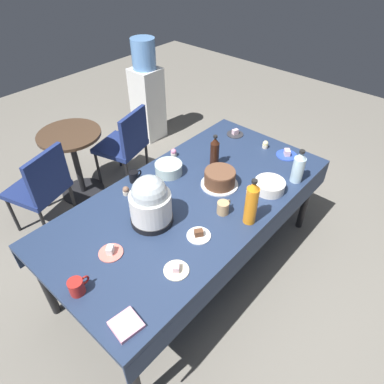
{
  "coord_description": "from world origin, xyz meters",
  "views": [
    {
      "loc": [
        -1.41,
        -1.24,
        2.37
      ],
      "look_at": [
        0.0,
        0.0,
        0.8
      ],
      "focal_mm": 32.16,
      "sensor_mm": 36.0,
      "label": 1
    }
  ],
  "objects_px": {
    "dessert_plate_charcoal": "(235,133)",
    "maroon_chair_left": "(41,186)",
    "water_cooler": "(147,94)",
    "glass_salad_bowl": "(169,169)",
    "dessert_plate_coral": "(111,252)",
    "soda_bottle_cola": "(215,152)",
    "dessert_plate_white": "(199,235)",
    "soda_bottle_orange_juice": "(251,203)",
    "cupcake_cocoa": "(174,153)",
    "dessert_plate_cream": "(176,270)",
    "cupcake_rose": "(265,144)",
    "coffee_mug_tan": "(223,207)",
    "maroon_chair_right": "(125,142)",
    "coffee_mug_red": "(77,287)",
    "cupcake_vanilla": "(126,191)",
    "coffee_mug_black": "(134,176)",
    "potluck_table": "(192,204)",
    "round_cafe_table": "(74,153)",
    "soda_bottle_water": "(298,167)",
    "slow_cooker": "(150,202)",
    "dessert_plate_cobalt": "(287,154)",
    "ceramic_snack_bowl": "(269,186)",
    "frosted_layer_cake": "(220,178)"
  },
  "relations": [
    {
      "from": "ceramic_snack_bowl",
      "to": "dessert_plate_cobalt",
      "type": "height_order",
      "value": "ceramic_snack_bowl"
    },
    {
      "from": "dessert_plate_coral",
      "to": "soda_bottle_cola",
      "type": "distance_m",
      "value": 1.15
    },
    {
      "from": "dessert_plate_charcoal",
      "to": "maroon_chair_left",
      "type": "bearing_deg",
      "value": 145.48
    },
    {
      "from": "coffee_mug_black",
      "to": "glass_salad_bowl",
      "type": "bearing_deg",
      "value": -27.16
    },
    {
      "from": "cupcake_rose",
      "to": "round_cafe_table",
      "type": "xyz_separation_m",
      "value": [
        -0.97,
        1.55,
        -0.28
      ]
    },
    {
      "from": "dessert_plate_white",
      "to": "coffee_mug_red",
      "type": "distance_m",
      "value": 0.78
    },
    {
      "from": "slow_cooker",
      "to": "dessert_plate_cobalt",
      "type": "xyz_separation_m",
      "value": [
        1.29,
        -0.28,
        -0.15
      ]
    },
    {
      "from": "dessert_plate_coral",
      "to": "glass_salad_bowl",
      "type": "bearing_deg",
      "value": 20.62
    },
    {
      "from": "dessert_plate_cream",
      "to": "cupcake_rose",
      "type": "xyz_separation_m",
      "value": [
        1.47,
        0.32,
        0.02
      ]
    },
    {
      "from": "dessert_plate_coral",
      "to": "dessert_plate_cobalt",
      "type": "bearing_deg",
      "value": -9.12
    },
    {
      "from": "potluck_table",
      "to": "soda_bottle_cola",
      "type": "bearing_deg",
      "value": 17.47
    },
    {
      "from": "glass_salad_bowl",
      "to": "cupcake_rose",
      "type": "distance_m",
      "value": 0.9
    },
    {
      "from": "potluck_table",
      "to": "glass_salad_bowl",
      "type": "xyz_separation_m",
      "value": [
        0.1,
        0.33,
        0.11
      ]
    },
    {
      "from": "slow_cooker",
      "to": "dessert_plate_white",
      "type": "height_order",
      "value": "slow_cooker"
    },
    {
      "from": "cupcake_cocoa",
      "to": "round_cafe_table",
      "type": "xyz_separation_m",
      "value": [
        -0.35,
        1.04,
        -0.28
      ]
    },
    {
      "from": "dessert_plate_white",
      "to": "coffee_mug_black",
      "type": "distance_m",
      "value": 0.75
    },
    {
      "from": "dessert_plate_coral",
      "to": "soda_bottle_orange_juice",
      "type": "height_order",
      "value": "soda_bottle_orange_juice"
    },
    {
      "from": "coffee_mug_red",
      "to": "dessert_plate_cream",
      "type": "bearing_deg",
      "value": -33.79
    },
    {
      "from": "dessert_plate_coral",
      "to": "cupcake_vanilla",
      "type": "height_order",
      "value": "cupcake_vanilla"
    },
    {
      "from": "glass_salad_bowl",
      "to": "cupcake_rose",
      "type": "height_order",
      "value": "glass_salad_bowl"
    },
    {
      "from": "dessert_plate_white",
      "to": "dessert_plate_coral",
      "type": "relative_size",
      "value": 1.04
    },
    {
      "from": "coffee_mug_tan",
      "to": "maroon_chair_right",
      "type": "relative_size",
      "value": 0.15
    },
    {
      "from": "dessert_plate_charcoal",
      "to": "water_cooler",
      "type": "bearing_deg",
      "value": 78.47
    },
    {
      "from": "soda_bottle_cola",
      "to": "coffee_mug_red",
      "type": "xyz_separation_m",
      "value": [
        -1.42,
        -0.19,
        -0.08
      ]
    },
    {
      "from": "cupcake_vanilla",
      "to": "soda_bottle_orange_juice",
      "type": "bearing_deg",
      "value": -66.55
    },
    {
      "from": "cupcake_rose",
      "to": "coffee_mug_black",
      "type": "bearing_deg",
      "value": 155.1
    },
    {
      "from": "dessert_plate_charcoal",
      "to": "round_cafe_table",
      "type": "distance_m",
      "value": 1.59
    },
    {
      "from": "dessert_plate_cobalt",
      "to": "maroon_chair_right",
      "type": "height_order",
      "value": "maroon_chair_right"
    },
    {
      "from": "cupcake_rose",
      "to": "soda_bottle_water",
      "type": "distance_m",
      "value": 0.5
    },
    {
      "from": "dessert_plate_white",
      "to": "water_cooler",
      "type": "relative_size",
      "value": 0.13
    },
    {
      "from": "potluck_table",
      "to": "maroon_chair_left",
      "type": "xyz_separation_m",
      "value": [
        -0.53,
        1.29,
        -0.2
      ]
    },
    {
      "from": "cupcake_cocoa",
      "to": "water_cooler",
      "type": "xyz_separation_m",
      "value": [
        0.94,
        1.37,
        -0.19
      ]
    },
    {
      "from": "soda_bottle_water",
      "to": "maroon_chair_right",
      "type": "height_order",
      "value": "soda_bottle_water"
    },
    {
      "from": "cupcake_rose",
      "to": "slow_cooker",
      "type": "bearing_deg",
      "value": 176.56
    },
    {
      "from": "water_cooler",
      "to": "glass_salad_bowl",
      "type": "bearing_deg",
      "value": -127.18
    },
    {
      "from": "dessert_plate_cream",
      "to": "dessert_plate_charcoal",
      "type": "distance_m",
      "value": 1.61
    },
    {
      "from": "ceramic_snack_bowl",
      "to": "round_cafe_table",
      "type": "xyz_separation_m",
      "value": [
        -0.49,
        1.88,
        -0.29
      ]
    },
    {
      "from": "dessert_plate_coral",
      "to": "soda_bottle_water",
      "type": "relative_size",
      "value": 0.55
    },
    {
      "from": "soda_bottle_water",
      "to": "coffee_mug_black",
      "type": "distance_m",
      "value": 1.23
    },
    {
      "from": "soda_bottle_orange_juice",
      "to": "cupcake_cocoa",
      "type": "bearing_deg",
      "value": 75.86
    },
    {
      "from": "dessert_plate_cream",
      "to": "maroon_chair_left",
      "type": "distance_m",
      "value": 1.67
    },
    {
      "from": "coffee_mug_tan",
      "to": "dessert_plate_cream",
      "type": "bearing_deg",
      "value": -170.2
    },
    {
      "from": "soda_bottle_cola",
      "to": "round_cafe_table",
      "type": "bearing_deg",
      "value": 108.83
    },
    {
      "from": "frosted_layer_cake",
      "to": "maroon_chair_left",
      "type": "relative_size",
      "value": 0.33
    },
    {
      "from": "ceramic_snack_bowl",
      "to": "coffee_mug_red",
      "type": "bearing_deg",
      "value": 167.7
    },
    {
      "from": "cupcake_cocoa",
      "to": "slow_cooker",
      "type": "bearing_deg",
      "value": -146.79
    },
    {
      "from": "glass_salad_bowl",
      "to": "water_cooler",
      "type": "height_order",
      "value": "water_cooler"
    },
    {
      "from": "dessert_plate_cream",
      "to": "water_cooler",
      "type": "bearing_deg",
      "value": 50.88
    },
    {
      "from": "soda_bottle_water",
      "to": "maroon_chair_left",
      "type": "distance_m",
      "value": 2.16
    },
    {
      "from": "water_cooler",
      "to": "soda_bottle_orange_juice",
      "type": "bearing_deg",
      "value": -117.19
    }
  ]
}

